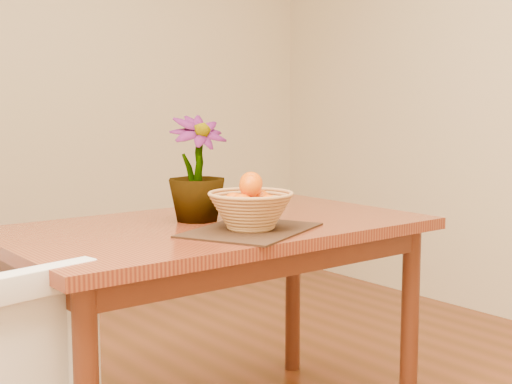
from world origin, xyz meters
TOP-DOWN VIEW (x-y plane):
  - wall_back at (0.00, 2.25)m, footprint 4.00×0.02m
  - table at (0.00, 0.30)m, footprint 1.40×0.80m
  - placemat at (-0.00, 0.11)m, footprint 0.52×0.46m
  - wicker_basket at (-0.00, 0.11)m, footprint 0.27×0.27m
  - orange_pile at (0.00, 0.11)m, footprint 0.18×0.18m
  - potted_plant at (-0.02, 0.38)m, footprint 0.22×0.22m

SIDE VIEW (x-z plane):
  - table at x=0.00m, z-range 0.29..1.04m
  - placemat at x=0.00m, z-range 0.75..0.76m
  - wicker_basket at x=0.00m, z-range 0.76..0.87m
  - orange_pile at x=0.00m, z-range 0.79..0.92m
  - potted_plant at x=-0.02m, z-range 0.75..1.11m
  - wall_back at x=0.00m, z-range 0.00..2.70m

